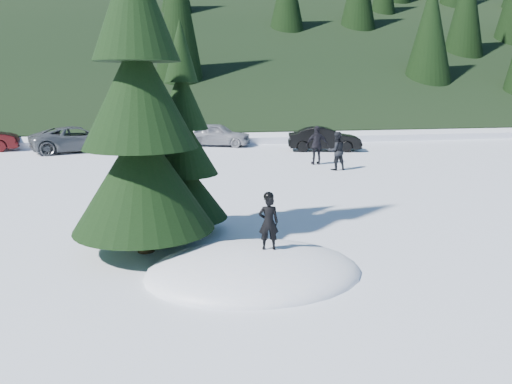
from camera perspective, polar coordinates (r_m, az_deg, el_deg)
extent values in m
plane|color=white|center=(10.40, -0.27, -9.23)|extent=(200.00, 200.00, 0.00)
ellipsoid|color=white|center=(10.40, -0.27, -9.23)|extent=(4.48, 3.52, 0.96)
cylinder|color=black|center=(11.73, -12.60, -3.43)|extent=(0.38, 0.38, 1.40)
cone|color=black|center=(11.49, -12.85, 1.83)|extent=(3.20, 3.20, 2.46)
cone|color=black|center=(11.32, -13.30, 11.13)|extent=(2.54, 2.54, 2.46)
cone|color=black|center=(11.44, -13.78, 20.47)|extent=(1.88, 1.88, 2.46)
cylinder|color=black|center=(13.15, -8.07, -2.47)|extent=(0.26, 0.26, 1.00)
cone|color=black|center=(13.00, -8.16, 0.35)|extent=(2.20, 2.20, 1.52)
cone|color=black|center=(12.81, -8.31, 5.39)|extent=(1.75, 1.75, 1.52)
cone|color=black|center=(12.73, -8.47, 10.53)|extent=(1.29, 1.29, 1.52)
cone|color=black|center=(12.75, -8.64, 15.70)|extent=(0.84, 0.84, 1.52)
imported|color=black|center=(10.18, 1.44, -3.50)|extent=(0.44, 0.32, 1.13)
imported|color=black|center=(22.83, 9.17, 4.66)|extent=(0.90, 0.74, 1.74)
imported|color=black|center=(24.29, 6.97, 5.33)|extent=(1.12, 0.51, 1.87)
imported|color=#53575C|center=(30.60, -19.65, 5.73)|extent=(5.75, 3.96, 1.46)
imported|color=#0E1532|center=(30.65, -11.87, 6.01)|extent=(4.44, 1.88, 1.28)
imported|color=gray|center=(31.62, -4.52, 6.58)|extent=(4.61, 3.17, 1.46)
imported|color=black|center=(29.45, 7.82, 6.02)|extent=(4.43, 2.38, 1.39)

